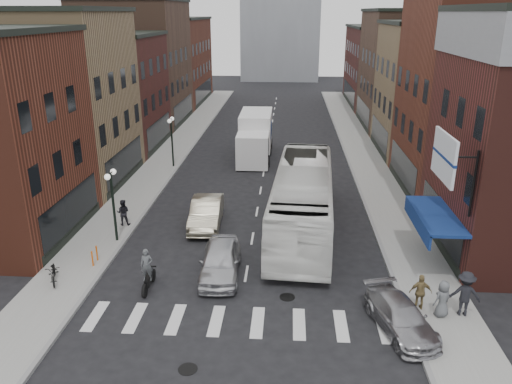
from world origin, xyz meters
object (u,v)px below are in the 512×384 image
Objects in this scene: billboard_sign at (446,158)px; streetlamp_near at (112,193)px; transit_bus at (303,199)px; curb_car at (401,317)px; streetlamp_far at (172,133)px; box_truck at (255,137)px; ped_right_a at (465,294)px; motorcycle_rider at (147,271)px; bike_rack at (95,256)px; parked_bicycle at (54,272)px; ped_right_c at (443,299)px; ped_right_b at (421,292)px; sedan_left_near at (220,261)px; sedan_left_far at (206,213)px; ped_left_solo at (123,212)px.

billboard_sign reaches higher than streetlamp_near.
transit_bus reaches higher than curb_car.
streetlamp_far reaches higher than box_truck.
streetlamp_near is 2.10× the size of ped_right_a.
curb_car is (10.83, -2.39, -0.34)m from motorcycle_rider.
parked_bicycle is (-1.22, -1.88, 0.07)m from bike_rack.
ped_right_c is (17.16, -1.64, 0.33)m from parked_bicycle.
ped_right_c is at bearing 149.67° from ped_right_b.
transit_bus is at bearing 52.09° from sedan_left_near.
bike_rack is 11.66m from transit_bus.
parked_bicycle is (-1.42, -4.58, -2.29)m from streetlamp_near.
streetlamp_far reaches higher than sedan_left_far.
sedan_left_near is at bearing 133.58° from ped_left_solo.
billboard_sign reaches higher than ped_left_solo.
motorcycle_rider is 13.65m from ped_right_a.
motorcycle_rider is 7.56m from sedan_left_far.
sedan_left_near is at bearing 19.50° from motorcycle_rider.
streetlamp_far is 0.30× the size of transit_bus.
ped_right_a is (12.10, -8.71, 0.32)m from sedan_left_far.
transit_bus is at bearing -48.64° from streetlamp_far.
curb_car is at bearing -1.09° from ped_right_c.
ped_right_b is at bearing -2.33° from ped_right_a.
streetlamp_near is at bearing 90.48° from ped_left_solo.
streetlamp_near is at bearing -90.00° from streetlamp_far.
motorcycle_rider is 3.46m from sedan_left_near.
billboard_sign is 9.31m from transit_bus.
sedan_left_far is at bearing -97.62° from box_truck.
streetlamp_near is 7.28m from sedan_left_near.
ped_right_a is (16.92, -8.15, 0.20)m from ped_left_solo.
streetlamp_far reaches higher than ped_right_c.
billboard_sign is 16.68m from streetlamp_near.
bike_rack is 0.50× the size of ped_right_c.
sedan_left_far is at bearing -68.14° from streetlamp_far.
billboard_sign is 1.82× the size of motorcycle_rider.
streetlamp_far reaches higher than sedan_left_near.
bike_rack is 16.32m from ped_right_c.
motorcycle_rider is at bearing 2.55° from ped_right_a.
curb_car reaches higher than parked_bicycle.
ped_right_b is (-1.02, -2.25, -5.19)m from billboard_sign.
bike_rack is at bearing 177.17° from billboard_sign.
transit_bus is 5.75m from sedan_left_far.
ped_right_a is at bearing -11.27° from bike_rack.
ped_left_solo is (-14.17, 9.24, 0.32)m from curb_car.
streetlamp_far is 18.77m from parked_bicycle.
billboard_sign is at bearing -20.48° from parked_bicycle.
ped_right_a is (0.66, -2.56, -5.01)m from billboard_sign.
billboard_sign reaches higher than streetlamp_far.
box_truck is at bearing 86.80° from sedan_left_near.
box_truck reaches higher than ped_right_c.
streetlamp_near is 0.47× the size of box_truck.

